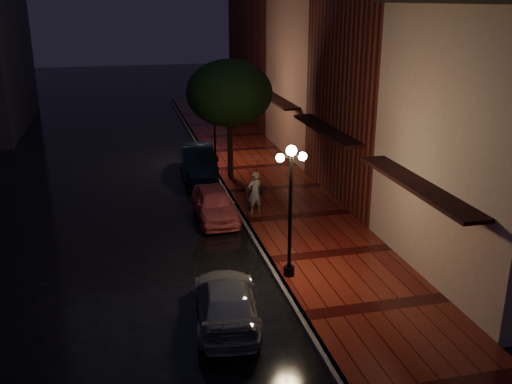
{
  "coord_description": "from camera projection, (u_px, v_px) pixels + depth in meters",
  "views": [
    {
      "loc": [
        -4.59,
        -20.87,
        8.62
      ],
      "look_at": [
        0.41,
        -0.21,
        1.4
      ],
      "focal_mm": 40.0,
      "sensor_mm": 36.0,
      "label": 1
    }
  ],
  "objects": [
    {
      "name": "pink_car",
      "position": [
        215.0,
        204.0,
        23.29
      ],
      "size": [
        1.59,
        3.9,
        1.32
      ],
      "primitive_type": "imported",
      "rotation": [
        0.0,
        0.0,
        0.01
      ],
      "color": "#DE5B60",
      "rests_on": "ground"
    },
    {
      "name": "street_tree",
      "position": [
        230.0,
        95.0,
        27.29
      ],
      "size": [
        4.16,
        4.16,
        5.8
      ],
      "color": "black",
      "rests_on": "sidewalk"
    },
    {
      "name": "storefront_extra",
      "position": [
        279.0,
        51.0,
        41.36
      ],
      "size": [
        5.0,
        12.0,
        10.0
      ],
      "primitive_type": "cube",
      "color": "#511914",
      "rests_on": "ground"
    },
    {
      "name": "storefront_far",
      "position": [
        326.0,
        75.0,
        32.32
      ],
      "size": [
        5.0,
        8.0,
        9.0
      ],
      "primitive_type": "cube",
      "color": "#8C5951",
      "rests_on": "ground"
    },
    {
      "name": "curb",
      "position": [
        245.0,
        222.0,
        22.98
      ],
      "size": [
        0.25,
        60.0,
        0.15
      ],
      "primitive_type": "cube",
      "color": "#595451",
      "rests_on": "ground"
    },
    {
      "name": "storefront_near",
      "position": [
        506.0,
        147.0,
        17.67
      ],
      "size": [
        5.0,
        8.0,
        8.5
      ],
      "primitive_type": "cube",
      "color": "gray",
      "rests_on": "ground"
    },
    {
      "name": "silver_car",
      "position": [
        226.0,
        301.0,
        15.92
      ],
      "size": [
        2.22,
        4.4,
        1.22
      ],
      "primitive_type": "imported",
      "rotation": [
        0.0,
        0.0,
        3.02
      ],
      "color": "#96969D",
      "rests_on": "ground"
    },
    {
      "name": "streetlamp_far",
      "position": [
        214.0,
        117.0,
        30.53
      ],
      "size": [
        0.96,
        0.36,
        4.31
      ],
      "color": "black",
      "rests_on": "sidewalk"
    },
    {
      "name": "navy_car",
      "position": [
        198.0,
        160.0,
        29.19
      ],
      "size": [
        1.8,
        4.69,
        1.53
      ],
      "primitive_type": "imported",
      "rotation": [
        0.0,
        0.0,
        -0.04
      ],
      "color": "black",
      "rests_on": "ground"
    },
    {
      "name": "woman_with_umbrella",
      "position": [
        255.0,
        175.0,
        23.26
      ],
      "size": [
        1.04,
        1.06,
        2.5
      ],
      "rotation": [
        0.0,
        0.0,
        3.36
      ],
      "color": "silver",
      "rests_on": "sidewalk"
    },
    {
      "name": "sidewalk",
      "position": [
        298.0,
        217.0,
        23.48
      ],
      "size": [
        4.5,
        60.0,
        0.15
      ],
      "primitive_type": "cube",
      "color": "#4E110D",
      "rests_on": "ground"
    },
    {
      "name": "streetlamp_near",
      "position": [
        290.0,
        204.0,
        17.64
      ],
      "size": [
        0.96,
        0.36,
        4.31
      ],
      "color": "black",
      "rests_on": "sidewalk"
    },
    {
      "name": "storefront_mid",
      "position": [
        392.0,
        75.0,
        24.63
      ],
      "size": [
        5.0,
        8.0,
        11.0
      ],
      "primitive_type": "cube",
      "color": "#511914",
      "rests_on": "ground"
    },
    {
      "name": "parking_meter",
      "position": [
        247.0,
        199.0,
        22.92
      ],
      "size": [
        0.14,
        0.12,
        1.36
      ],
      "rotation": [
        0.0,
        0.0,
        0.23
      ],
      "color": "black",
      "rests_on": "sidewalk"
    },
    {
      "name": "ground",
      "position": [
        245.0,
        224.0,
        23.0
      ],
      "size": [
        120.0,
        120.0,
        0.0
      ],
      "primitive_type": "plane",
      "color": "black",
      "rests_on": "ground"
    }
  ]
}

